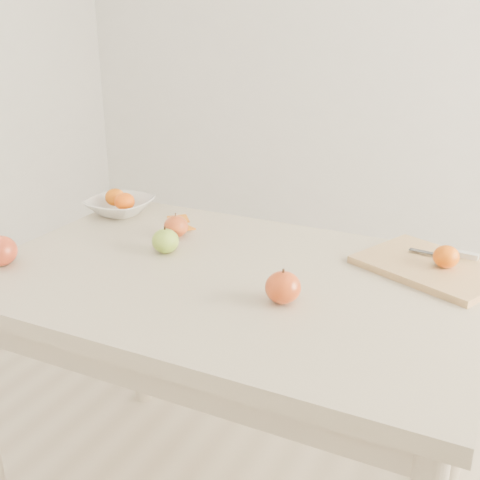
% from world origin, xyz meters
% --- Properties ---
extents(table, '(1.20, 0.80, 0.75)m').
position_xyz_m(table, '(0.00, 0.00, 0.65)').
color(table, '#C7B696').
rests_on(table, ground).
extents(cutting_board, '(0.40, 0.36, 0.02)m').
position_xyz_m(cutting_board, '(0.43, 0.23, 0.76)').
color(cutting_board, tan).
rests_on(cutting_board, table).
extents(board_tangerine, '(0.06, 0.06, 0.05)m').
position_xyz_m(board_tangerine, '(0.46, 0.22, 0.80)').
color(board_tangerine, '#CC5E07').
rests_on(board_tangerine, cutting_board).
extents(fruit_bowl, '(0.20, 0.20, 0.05)m').
position_xyz_m(fruit_bowl, '(-0.52, 0.26, 0.77)').
color(fruit_bowl, silver).
rests_on(fruit_bowl, table).
extents(bowl_tangerine_near, '(0.06, 0.06, 0.05)m').
position_xyz_m(bowl_tangerine_near, '(-0.54, 0.27, 0.80)').
color(bowl_tangerine_near, '#D35907').
rests_on(bowl_tangerine_near, fruit_bowl).
extents(bowl_tangerine_far, '(0.06, 0.06, 0.05)m').
position_xyz_m(bowl_tangerine_far, '(-0.49, 0.24, 0.80)').
color(bowl_tangerine_far, '#E66008').
rests_on(bowl_tangerine_far, fruit_bowl).
extents(orange_peel_a, '(0.07, 0.07, 0.01)m').
position_xyz_m(orange_peel_a, '(-0.32, 0.27, 0.75)').
color(orange_peel_a, '#C3600D').
rests_on(orange_peel_a, table).
extents(orange_peel_b, '(0.06, 0.05, 0.01)m').
position_xyz_m(orange_peel_b, '(-0.26, 0.23, 0.75)').
color(orange_peel_b, orange).
rests_on(orange_peel_b, table).
extents(paring_knife, '(0.17, 0.05, 0.01)m').
position_xyz_m(paring_knife, '(0.48, 0.31, 0.78)').
color(paring_knife, silver).
rests_on(paring_knife, cutting_board).
extents(apple_green, '(0.07, 0.07, 0.06)m').
position_xyz_m(apple_green, '(-0.22, 0.05, 0.78)').
color(apple_green, '#6AA11F').
rests_on(apple_green, table).
extents(apple_red_e, '(0.08, 0.08, 0.07)m').
position_xyz_m(apple_red_e, '(0.17, -0.09, 0.79)').
color(apple_red_e, maroon).
rests_on(apple_red_e, table).
extents(apple_red_d, '(0.08, 0.08, 0.08)m').
position_xyz_m(apple_red_d, '(-0.54, -0.20, 0.79)').
color(apple_red_d, maroon).
rests_on(apple_red_d, table).
extents(apple_red_a, '(0.07, 0.07, 0.06)m').
position_xyz_m(apple_red_a, '(-0.25, 0.16, 0.78)').
color(apple_red_a, '#A6231B').
rests_on(apple_red_a, table).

